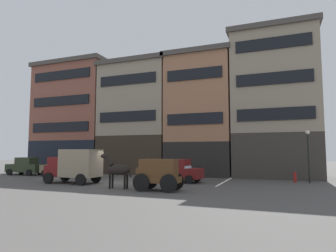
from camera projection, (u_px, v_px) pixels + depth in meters
ground_plane at (110, 183)px, 22.81m from camera, size 120.00×120.00×0.00m
building_far_left at (75, 117)px, 36.40m from camera, size 10.13×5.69×13.59m
building_center_left at (138, 117)px, 33.17m from camera, size 8.45×5.69×12.69m
building_center_right at (201, 114)px, 30.51m from camera, size 7.14×5.69×12.78m
building_far_right at (274, 103)px, 27.95m from camera, size 8.25×5.69×14.28m
cargo_wagon at (158, 172)px, 18.19m from camera, size 2.95×1.60×1.98m
draft_horse at (117, 169)px, 19.25m from camera, size 2.35×0.66×2.30m
delivery_truck_near at (75, 165)px, 22.43m from camera, size 4.37×2.16×2.62m
sedan_dark at (60, 167)px, 28.71m from camera, size 3.86×2.21×1.83m
sedan_light at (26, 166)px, 30.23m from camera, size 3.85×2.18×1.83m
sedan_parked_curb at (179, 171)px, 23.24m from camera, size 3.84×2.16×1.83m
pedestrian_officer at (177, 168)px, 26.41m from camera, size 0.47×0.47×1.79m
streetlamp_curbside at (308, 149)px, 22.61m from camera, size 0.32×0.32×4.12m
fire_hydrant_curbside at (295, 177)px, 22.98m from camera, size 0.24×0.24×0.83m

